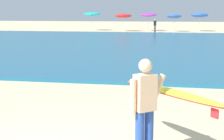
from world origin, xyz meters
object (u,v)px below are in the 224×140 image
(surfer_with_board, at_px, (158,99))
(beach_umbrella_0, at_px, (92,14))
(beach_umbrella_1, at_px, (123,16))
(beachgoer_near_row_left, at_px, (155,25))
(beach_umbrella_2, at_px, (149,15))
(beach_umbrella_4, at_px, (200,15))
(beach_umbrella_3, at_px, (174,16))

(surfer_with_board, xyz_separation_m, beach_umbrella_0, (-10.45, 38.56, 1.11))
(beach_umbrella_1, bearing_deg, beach_umbrella_0, 164.50)
(beach_umbrella_0, relative_size, beach_umbrella_1, 1.07)
(surfer_with_board, bearing_deg, beachgoer_near_row_left, 93.42)
(beach_umbrella_2, distance_m, beach_umbrella_4, 6.29)
(beach_umbrella_0, xyz_separation_m, beach_umbrella_2, (7.30, 0.40, -0.10))
(surfer_with_board, relative_size, beach_umbrella_1, 0.98)
(beach_umbrella_2, distance_m, beachgoer_near_row_left, 3.86)
(beach_umbrella_3, bearing_deg, beach_umbrella_0, 174.70)
(beach_umbrella_0, height_order, beach_umbrella_1, beach_umbrella_0)
(beach_umbrella_0, bearing_deg, beach_umbrella_1, -15.50)
(beach_umbrella_1, bearing_deg, beach_umbrella_2, 27.67)
(surfer_with_board, xyz_separation_m, beach_umbrella_1, (-6.18, 37.38, 0.89))
(beach_umbrella_3, xyz_separation_m, beach_umbrella_4, (3.07, 1.21, 0.14))
(beach_umbrella_0, distance_m, beachgoer_near_row_left, 9.00)
(surfer_with_board, distance_m, beachgoer_near_row_left, 35.51)
(beach_umbrella_2, bearing_deg, beach_umbrella_4, -1.54)
(beach_umbrella_2, xyz_separation_m, beach_umbrella_3, (3.22, -1.38, -0.17))
(beach_umbrella_4, distance_m, beachgoer_near_row_left, 6.34)
(beach_umbrella_3, height_order, beach_umbrella_4, beach_umbrella_4)
(surfer_with_board, relative_size, beach_umbrella_2, 0.96)
(beach_umbrella_4, height_order, beachgoer_near_row_left, beach_umbrella_4)
(beach_umbrella_1, bearing_deg, beach_umbrella_4, 8.65)
(beach_umbrella_3, distance_m, beach_umbrella_4, 3.30)
(beach_umbrella_0, distance_m, beach_umbrella_3, 10.57)
(surfer_with_board, bearing_deg, beach_umbrella_3, 89.90)
(beach_umbrella_2, xyz_separation_m, beachgoer_near_row_left, (1.04, -3.52, -1.19))
(surfer_with_board, xyz_separation_m, beach_umbrella_3, (0.07, 37.59, 0.83))
(beach_umbrella_0, bearing_deg, beach_umbrella_4, 0.98)
(surfer_with_board, distance_m, beach_umbrella_1, 37.90)
(beach_umbrella_2, bearing_deg, beachgoer_near_row_left, -73.60)
(beachgoer_near_row_left, bearing_deg, beach_umbrella_1, 154.57)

